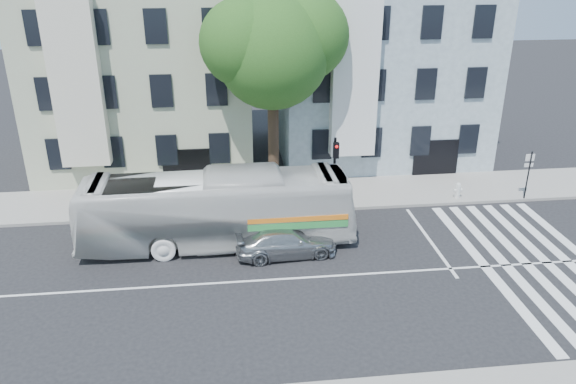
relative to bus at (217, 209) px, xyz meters
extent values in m
plane|color=black|center=(2.95, -3.30, -1.66)|extent=(120.00, 120.00, 0.00)
cube|color=gray|center=(2.95, 4.70, -1.58)|extent=(80.00, 4.00, 0.15)
cube|color=#ABAD91|center=(-4.05, 11.70, 3.84)|extent=(12.00, 10.00, 11.00)
cube|color=#84949D|center=(9.95, 11.70, 3.84)|extent=(12.00, 10.00, 11.00)
cylinder|color=#2D2116|center=(2.95, 5.20, 0.94)|extent=(0.56, 0.56, 5.20)
sphere|color=#1E4115|center=(2.95, 5.20, 5.84)|extent=(5.60, 5.60, 5.60)
sphere|color=#1E4115|center=(4.55, 5.60, 6.54)|extent=(4.40, 4.40, 4.40)
sphere|color=#1E4115|center=(1.55, 4.90, 6.34)|extent=(4.20, 4.20, 4.20)
sphere|color=#1E4115|center=(3.25, 6.40, 7.54)|extent=(3.80, 3.80, 3.80)
sphere|color=#1E4115|center=(2.35, 5.80, 4.84)|extent=(3.40, 3.40, 3.40)
imported|color=silver|center=(0.00, 0.00, 0.00)|extent=(2.94, 11.94, 3.31)
imported|color=#A7ABAE|center=(2.87, -1.35, -1.03)|extent=(2.08, 4.44, 1.25)
cylinder|color=black|center=(5.70, 2.75, 0.26)|extent=(0.13, 0.13, 3.83)
cube|color=black|center=(5.70, 2.50, 1.63)|extent=(0.28, 0.23, 0.78)
sphere|color=red|center=(5.70, 2.37, 1.85)|extent=(0.15, 0.15, 0.15)
cylinder|color=white|center=(5.70, 2.60, 0.71)|extent=(0.40, 0.08, 0.40)
cylinder|color=silver|center=(12.37, 3.29, -1.17)|extent=(0.27, 0.27, 0.68)
sphere|color=silver|center=(12.37, 3.29, -0.80)|extent=(0.25, 0.25, 0.25)
cylinder|color=silver|center=(12.37, 3.29, -1.08)|extent=(0.45, 0.16, 0.16)
cylinder|color=black|center=(15.81, 2.80, -0.22)|extent=(0.07, 0.07, 2.58)
cube|color=white|center=(15.81, 2.90, 0.71)|extent=(0.46, 0.04, 0.36)
cube|color=white|center=(15.81, 2.90, 0.30)|extent=(0.46, 0.04, 0.19)
camera|label=1|loc=(0.55, -22.29, 10.37)|focal=35.00mm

